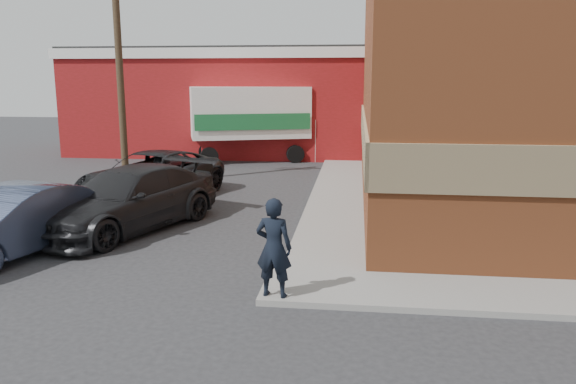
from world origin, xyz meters
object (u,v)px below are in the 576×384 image
(warehouse, at_px, (228,101))
(suv_a, at_px, (151,176))
(man, at_px, (274,248))
(box_truck, at_px, (264,118))
(suv_b, at_px, (128,199))
(utility_pole, at_px, (119,59))
(sedan, at_px, (13,222))

(warehouse, xyz_separation_m, suv_a, (0.38, -13.27, -2.00))
(man, distance_m, box_truck, 18.08)
(man, distance_m, suv_b, 6.52)
(suv_b, bearing_deg, utility_pole, 135.91)
(suv_a, bearing_deg, utility_pole, 145.95)
(sedan, relative_size, box_truck, 0.63)
(warehouse, relative_size, utility_pole, 1.81)
(utility_pole, relative_size, box_truck, 1.17)
(man, bearing_deg, suv_b, -35.77)
(suv_a, relative_size, suv_b, 1.01)
(warehouse, bearing_deg, suv_a, -88.35)
(man, xyz_separation_m, suv_a, (-5.42, 8.28, -0.23))
(utility_pole, distance_m, box_truck, 8.75)
(warehouse, xyz_separation_m, suv_b, (1.13, -17.01, -1.97))
(sedan, bearing_deg, suv_b, 69.87)
(utility_pole, distance_m, suv_b, 7.63)
(suv_a, height_order, box_truck, box_truck)
(utility_pole, distance_m, sedan, 9.41)
(utility_pole, bearing_deg, box_truck, 59.99)
(utility_pole, bearing_deg, suv_a, -50.35)
(man, height_order, box_truck, box_truck)
(warehouse, height_order, box_truck, warehouse)
(man, relative_size, sedan, 0.38)
(sedan, distance_m, suv_b, 3.05)
(man, distance_m, suv_a, 9.90)
(warehouse, relative_size, box_truck, 2.12)
(sedan, bearing_deg, suv_a, 95.83)
(suv_b, height_order, box_truck, box_truck)
(warehouse, bearing_deg, box_truck, -54.67)
(warehouse, xyz_separation_m, sedan, (-0.62, -19.50, -2.02))
(sedan, bearing_deg, warehouse, 103.13)
(utility_pole, height_order, suv_b, utility_pole)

